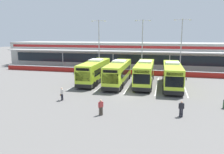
% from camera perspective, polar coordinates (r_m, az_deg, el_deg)
% --- Properties ---
extents(ground_plane, '(200.00, 200.00, 0.00)m').
position_cam_1_polar(ground_plane, '(30.70, 3.20, -4.17)').
color(ground_plane, '#605E5B').
extents(terminal_building, '(70.00, 13.00, 6.00)m').
position_cam_1_polar(terminal_building, '(56.54, 8.24, 5.75)').
color(terminal_building, '#B7B7B2').
rests_on(terminal_building, ground).
extents(red_barrier_wall, '(60.00, 0.40, 1.10)m').
position_cam_1_polar(red_barrier_wall, '(44.61, 6.61, 1.25)').
color(red_barrier_wall, maroon).
rests_on(red_barrier_wall, ground).
extents(coach_bus_leftmost, '(3.10, 12.20, 3.78)m').
position_cam_1_polar(coach_bus_leftmost, '(37.75, -4.47, 1.43)').
color(coach_bus_leftmost, '#B7DB2D').
rests_on(coach_bus_leftmost, ground).
extents(coach_bus_left_centre, '(3.10, 12.20, 3.78)m').
position_cam_1_polar(coach_bus_left_centre, '(35.96, 1.63, 0.99)').
color(coach_bus_left_centre, '#B7DB2D').
rests_on(coach_bus_left_centre, ground).
extents(coach_bus_centre, '(3.10, 12.20, 3.78)m').
position_cam_1_polar(coach_bus_centre, '(36.07, 8.42, 0.90)').
color(coach_bus_centre, '#B7DB2D').
rests_on(coach_bus_centre, ground).
extents(coach_bus_right_centre, '(3.10, 12.20, 3.78)m').
position_cam_1_polar(coach_bus_right_centre, '(35.11, 15.24, 0.36)').
color(coach_bus_right_centre, '#B7DB2D').
rests_on(coach_bus_right_centre, ground).
extents(bay_stripe_far_west, '(0.14, 13.00, 0.01)m').
position_cam_1_polar(bay_stripe_far_west, '(38.58, -7.50, -1.12)').
color(bay_stripe_far_west, silver).
rests_on(bay_stripe_far_west, ground).
extents(bay_stripe_west, '(0.14, 13.00, 0.01)m').
position_cam_1_polar(bay_stripe_west, '(37.29, -1.47, -1.45)').
color(bay_stripe_west, silver).
rests_on(bay_stripe_west, ground).
extents(bay_stripe_mid_west, '(0.14, 13.00, 0.01)m').
position_cam_1_polar(bay_stripe_mid_west, '(36.45, 4.92, -1.77)').
color(bay_stripe_mid_west, silver).
rests_on(bay_stripe_mid_west, ground).
extents(bay_stripe_centre, '(0.14, 13.00, 0.01)m').
position_cam_1_polar(bay_stripe_centre, '(36.07, 11.53, -2.09)').
color(bay_stripe_centre, silver).
rests_on(bay_stripe_centre, ground).
extents(bay_stripe_mid_east, '(0.14, 13.00, 0.01)m').
position_cam_1_polar(bay_stripe_mid_east, '(36.18, 18.19, -2.38)').
color(bay_stripe_mid_east, silver).
rests_on(bay_stripe_mid_east, ground).
extents(pedestrian_with_handbag, '(0.58, 0.56, 1.62)m').
position_cam_1_polar(pedestrian_with_handbag, '(27.80, -12.81, -4.21)').
color(pedestrian_with_handbag, black).
rests_on(pedestrian_with_handbag, ground).
extents(pedestrian_in_dark_coat, '(0.54, 0.30, 1.62)m').
position_cam_1_polar(pedestrian_in_dark_coat, '(22.89, 17.46, -7.68)').
color(pedestrian_in_dark_coat, black).
rests_on(pedestrian_in_dark_coat, ground).
extents(pedestrian_child, '(0.45, 0.44, 1.62)m').
position_cam_1_polar(pedestrian_child, '(22.29, -2.91, -7.68)').
color(pedestrian_child, '#4C4238').
rests_on(pedestrian_child, ground).
extents(lamp_post_west, '(3.24, 0.28, 11.00)m').
position_cam_1_polar(lamp_post_west, '(47.68, -3.38, 8.85)').
color(lamp_post_west, '#9E9EA3').
rests_on(lamp_post_west, ground).
extents(lamp_post_centre, '(3.24, 0.28, 11.00)m').
position_cam_1_polar(lamp_post_centre, '(46.56, 7.82, 8.72)').
color(lamp_post_centre, '#9E9EA3').
rests_on(lamp_post_centre, ground).
extents(lamp_post_east, '(3.24, 0.28, 11.00)m').
position_cam_1_polar(lamp_post_east, '(45.89, 17.44, 8.30)').
color(lamp_post_east, '#9E9EA3').
rests_on(lamp_post_east, ground).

